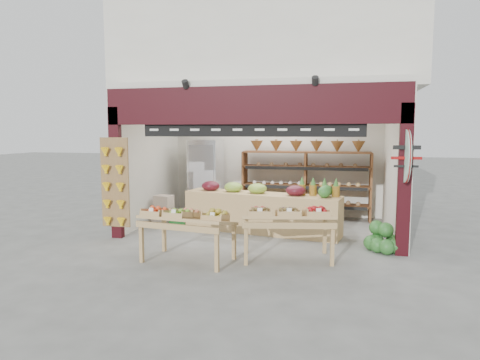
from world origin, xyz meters
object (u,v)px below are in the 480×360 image
(back_shelving, at_px, (306,170))
(watermelon_pile, at_px, (384,241))
(display_table_left, at_px, (183,217))
(display_table_right, at_px, (287,215))
(mid_counter, at_px, (261,211))
(cardboard_stack, at_px, (172,214))
(refrigerator, at_px, (206,178))

(back_shelving, bearing_deg, watermelon_pile, -58.11)
(display_table_left, distance_m, watermelon_pile, 3.66)
(display_table_right, distance_m, watermelon_pile, 1.97)
(mid_counter, height_order, display_table_right, mid_counter)
(cardboard_stack, bearing_deg, watermelon_pile, -14.95)
(back_shelving, height_order, refrigerator, refrigerator)
(refrigerator, height_order, mid_counter, refrigerator)
(display_table_left, bearing_deg, refrigerator, 102.32)
(display_table_right, height_order, watermelon_pile, display_table_right)
(refrigerator, relative_size, watermelon_pile, 2.70)
(refrigerator, xyz_separation_m, mid_counter, (1.74, -1.54, -0.51))
(display_table_left, bearing_deg, display_table_right, 15.00)
(mid_counter, height_order, display_table_left, mid_counter)
(back_shelving, distance_m, refrigerator, 2.56)
(refrigerator, bearing_deg, back_shelving, 4.93)
(display_table_left, xyz_separation_m, watermelon_pile, (3.36, 1.35, -0.54))
(back_shelving, bearing_deg, refrigerator, -175.72)
(back_shelving, height_order, mid_counter, back_shelving)
(refrigerator, xyz_separation_m, display_table_right, (2.53, -3.36, -0.22))
(back_shelving, relative_size, display_table_right, 1.91)
(display_table_left, height_order, watermelon_pile, display_table_left)
(display_table_right, relative_size, watermelon_pile, 2.28)
(back_shelving, xyz_separation_m, refrigerator, (-2.54, -0.19, -0.25))
(watermelon_pile, bearing_deg, display_table_right, -151.73)
(refrigerator, height_order, display_table_right, refrigerator)
(refrigerator, bearing_deg, display_table_left, -77.03)
(cardboard_stack, bearing_deg, mid_counter, -8.13)
(mid_counter, bearing_deg, cardboard_stack, 171.87)
(back_shelving, height_order, cardboard_stack, back_shelving)
(display_table_left, bearing_deg, cardboard_stack, 116.28)
(watermelon_pile, bearing_deg, back_shelving, 121.89)
(cardboard_stack, xyz_separation_m, display_table_right, (2.97, -2.13, 0.51))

